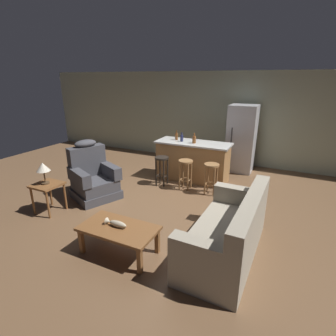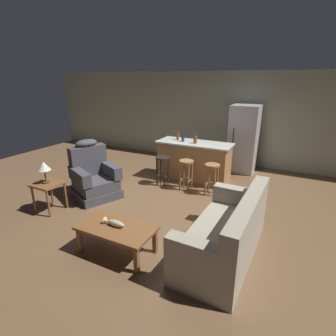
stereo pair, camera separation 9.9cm
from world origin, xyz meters
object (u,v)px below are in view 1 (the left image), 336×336
Objects in this scene: fish_figurine at (116,224)px; coffee_table at (119,231)px; end_table at (48,189)px; bar_stool_right at (211,173)px; kitchen_island at (193,161)px; bottle_short_amber at (182,138)px; bottle_wine_dark at (176,136)px; bar_stool_left at (162,166)px; couch at (229,234)px; table_lamp at (43,168)px; bottle_tall_green at (194,139)px; refrigerator at (241,139)px; recliner_near_lamp at (93,178)px; bar_stool_middle at (185,169)px.

coffee_table is at bearing -7.39° from fish_figurine.
bar_stool_right reaches higher than end_table.
end_table is 3.27m from bar_stool_right.
bottle_short_amber reaches higher than kitchen_island.
bar_stool_left is at bearing -95.19° from bottle_wine_dark.
couch is at bearing 23.34° from fish_figurine.
bottle_tall_green is (1.91, 2.66, 0.17)m from table_lamp.
fish_figurine is (-0.04, 0.01, 0.10)m from coffee_table.
refrigerator reaches higher than end_table.
fish_figurine is 1.45× the size of bottle_wine_dark.
bottle_wine_dark reaches higher than couch.
refrigerator reaches higher than fish_figurine.
bottle_tall_green reaches higher than bar_stool_left.
bottle_short_amber is (-0.34, 3.15, 0.57)m from fish_figurine.
end_table is 1.37× the size of table_lamp.
recliner_near_lamp is 1.76× the size of bar_stool_right.
recliner_near_lamp is at bearing 69.93° from table_lamp.
recliner_near_lamp is (-3.05, 0.71, 0.08)m from couch.
fish_figurine is 3.19m from kitchen_island.
kitchen_island is at bearing 74.90° from recliner_near_lamp.
couch is at bearing -52.77° from bottle_wine_dark.
fish_figurine is at bearing -89.99° from bottle_tall_green.
bar_stool_middle is at bearing 0.00° from bar_stool_left.
table_lamp is at bearing -122.15° from bar_stool_left.
kitchen_island is 0.92m from bar_stool_right.
bottle_short_amber reaches higher than bar_stool_middle.
bar_stool_right reaches higher than fish_figurine.
bar_stool_left is (1.33, 2.11, -0.40)m from table_lamp.
bottle_wine_dark is (-0.52, 0.14, -0.00)m from bottle_tall_green.
bar_stool_right is 2.89× the size of bottle_wine_dark.
end_table is at bearing 11.87° from table_lamp.
bar_stool_left is (-0.58, 2.56, 0.01)m from fish_figurine.
bottle_tall_green reaches higher than bottle_short_amber.
bar_stool_left is at bearing -112.49° from bottle_short_amber.
recliner_near_lamp reaches higher than bottle_short_amber.
bottle_tall_green reaches higher than coffee_table.
end_table is 0.32× the size of refrigerator.
kitchen_island is (1.83, 2.74, 0.02)m from end_table.
table_lamp is at bearing 166.98° from coffee_table.
bottle_wine_dark is (-1.13, 0.69, 0.57)m from bar_stool_right.
couch is 3.13m from recliner_near_lamp.
bar_stool_middle is (-0.03, 2.57, 0.11)m from coffee_table.
coffee_table is 2.57m from bar_stool_middle.
refrigerator is (2.44, 3.05, 0.46)m from recliner_near_lamp.
kitchen_island reaches higher than bar_stool_middle.
bar_stool_right is at bearing 53.56° from recliner_near_lamp.
bottle_wine_dark is (-1.38, -1.14, 0.16)m from refrigerator.
bar_stool_middle is at bearing -52.20° from bottle_wine_dark.
bottle_short_amber is (-0.95, 0.59, 0.56)m from bar_stool_right.
bottle_wine_dark is at bearing -140.46° from refrigerator.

